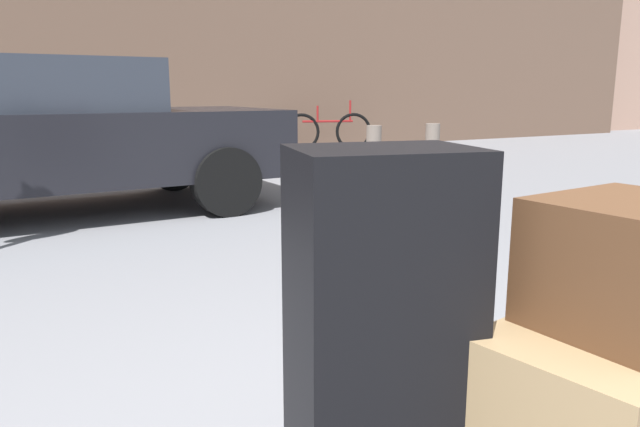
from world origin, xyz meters
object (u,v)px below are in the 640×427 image
object	(u,v)px
duffel_bag_tan_rear_right	(611,408)
bollard_kerb_far	(432,141)
suitcase_black_front_left	(381,326)
bollard_kerb_mid	(374,144)
bollard_kerb_near	(286,148)
bicycle_leaning	(328,131)
duffel_bag_brown_topmost_pile	(627,263)
parked_car	(36,134)

from	to	relation	value
duffel_bag_tan_rear_right	bollard_kerb_far	distance (m)	9.25
suitcase_black_front_left	bollard_kerb_mid	world-z (taller)	suitcase_black_front_left
bollard_kerb_near	bollard_kerb_mid	size ratio (longest dim) A/B	1.00
bollard_kerb_mid	bollard_kerb_far	size ratio (longest dim) A/B	1.00
bollard_kerb_near	bollard_kerb_mid	world-z (taller)	same
suitcase_black_front_left	bollard_kerb_mid	bearing A→B (deg)	69.34
duffel_bag_tan_rear_right	suitcase_black_front_left	distance (m)	0.49
duffel_bag_tan_rear_right	suitcase_black_front_left	size ratio (longest dim) A/B	0.85
duffel_bag_tan_rear_right	bicycle_leaning	distance (m)	10.62
suitcase_black_front_left	bicycle_leaning	world-z (taller)	suitcase_black_front_left
duffel_bag_brown_topmost_pile	parked_car	size ratio (longest dim) A/B	0.08
duffel_bag_brown_topmost_pile	bicycle_leaning	world-z (taller)	bicycle_leaning
duffel_bag_tan_rear_right	bollard_kerb_mid	bearing A→B (deg)	49.24
bicycle_leaning	bollard_kerb_far	bearing A→B (deg)	-67.64
bollard_kerb_near	bollard_kerb_far	bearing A→B (deg)	0.00
suitcase_black_front_left	bicycle_leaning	bearing A→B (deg)	74.18
bicycle_leaning	bollard_kerb_mid	size ratio (longest dim) A/B	2.85
duffel_bag_brown_topmost_pile	bollard_kerb_far	xyz separation A→B (m)	(5.52, 7.42, -0.52)
parked_car	bollard_kerb_near	distance (m)	4.10
suitcase_black_front_left	bollard_kerb_far	world-z (taller)	suitcase_black_front_left
bicycle_leaning	bollard_kerb_far	distance (m)	2.30
duffel_bag_brown_topmost_pile	bollard_kerb_near	world-z (taller)	duffel_bag_brown_topmost_pile
suitcase_black_front_left	bollard_kerb_near	world-z (taller)	suitcase_black_front_left
bicycle_leaning	bollard_kerb_near	bearing A→B (deg)	-131.64
duffel_bag_tan_rear_right	bollard_kerb_far	xyz separation A→B (m)	(5.52, 7.42, -0.22)
bollard_kerb_near	bollard_kerb_far	xyz separation A→B (m)	(2.76, 0.00, 0.00)
duffel_bag_brown_topmost_pile	bollard_kerb_near	distance (m)	7.94
bollard_kerb_far	duffel_bag_tan_rear_right	bearing A→B (deg)	-126.65
suitcase_black_front_left	bollard_kerb_far	size ratio (longest dim) A/B	1.17
parked_car	bollard_kerb_mid	size ratio (longest dim) A/B	7.32
suitcase_black_front_left	duffel_bag_brown_topmost_pile	world-z (taller)	suitcase_black_front_left
bollard_kerb_mid	parked_car	bearing A→B (deg)	-157.37
bollard_kerb_near	duffel_bag_brown_topmost_pile	bearing A→B (deg)	-110.39
suitcase_black_front_left	bicycle_leaning	xyz separation A→B (m)	(5.05, 9.32, -0.32)
duffel_bag_brown_topmost_pile	bicycle_leaning	bearing A→B (deg)	58.61
duffel_bag_tan_rear_right	suitcase_black_front_left	bearing A→B (deg)	140.15
parked_car	duffel_bag_tan_rear_right	bearing A→B (deg)	-82.20
parked_car	bollard_kerb_mid	bearing A→B (deg)	22.63
duffel_bag_brown_topmost_pile	bollard_kerb_far	bearing A→B (deg)	47.92
bicycle_leaning	bollard_kerb_far	world-z (taller)	bicycle_leaning
bicycle_leaning	duffel_bag_brown_topmost_pile	bearing A→B (deg)	-115.96
suitcase_black_front_left	parked_car	world-z (taller)	parked_car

